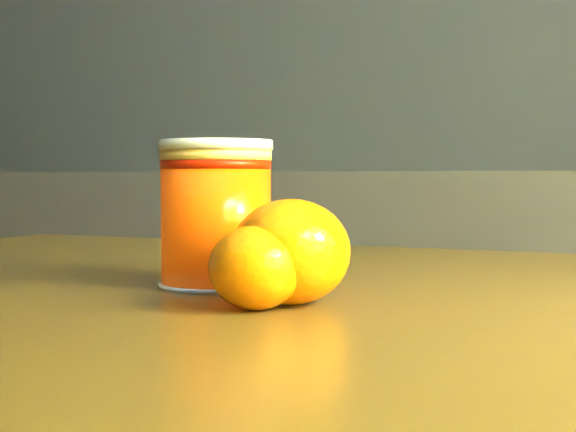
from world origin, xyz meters
The scene contains 4 objects.
kitchen_counter centered at (0.00, 1.45, 0.45)m, with size 3.15×0.60×0.90m, color #454549.
juice_glass centered at (0.69, 0.31, 0.87)m, with size 0.08×0.08×0.10m.
orange_front centered at (0.77, 0.27, 0.85)m, with size 0.07×0.07×0.06m, color orange.
orange_back centered at (0.76, 0.24, 0.84)m, with size 0.06×0.06×0.05m, color orange.
Camera 1 is at (1.00, -0.15, 0.89)m, focal length 50.00 mm.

